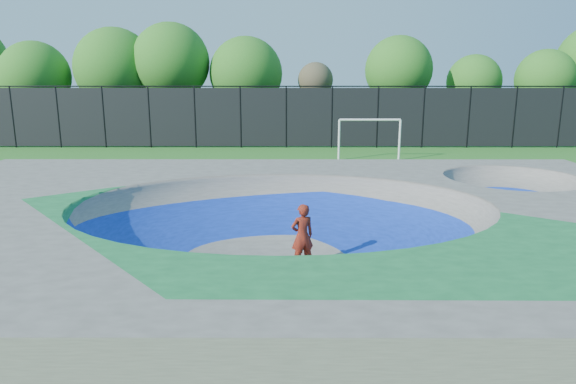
% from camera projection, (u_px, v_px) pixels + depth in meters
% --- Properties ---
extents(ground, '(120.00, 120.00, 0.00)m').
position_uv_depth(ground, '(282.00, 257.00, 13.66)').
color(ground, '#22651C').
rests_on(ground, ground).
extents(skate_deck, '(22.00, 14.00, 1.50)m').
position_uv_depth(skate_deck, '(282.00, 230.00, 13.49)').
color(skate_deck, gray).
rests_on(skate_deck, ground).
extents(skater, '(0.70, 0.59, 1.64)m').
position_uv_depth(skater, '(302.00, 236.00, 12.80)').
color(skater, red).
rests_on(skater, ground).
extents(skateboard, '(0.81, 0.40, 0.05)m').
position_uv_depth(skateboard, '(302.00, 266.00, 12.98)').
color(skateboard, black).
rests_on(skateboard, ground).
extents(soccer_goal, '(3.54, 0.12, 2.34)m').
position_uv_depth(soccer_goal, '(370.00, 131.00, 28.80)').
color(soccer_goal, white).
rests_on(soccer_goal, ground).
extents(fence, '(48.09, 0.09, 4.04)m').
position_uv_depth(fence, '(286.00, 116.00, 33.65)').
color(fence, black).
rests_on(fence, ground).
extents(treeline, '(53.37, 7.44, 8.64)m').
position_uv_depth(treeline, '(248.00, 69.00, 37.90)').
color(treeline, '#4A3025').
rests_on(treeline, ground).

